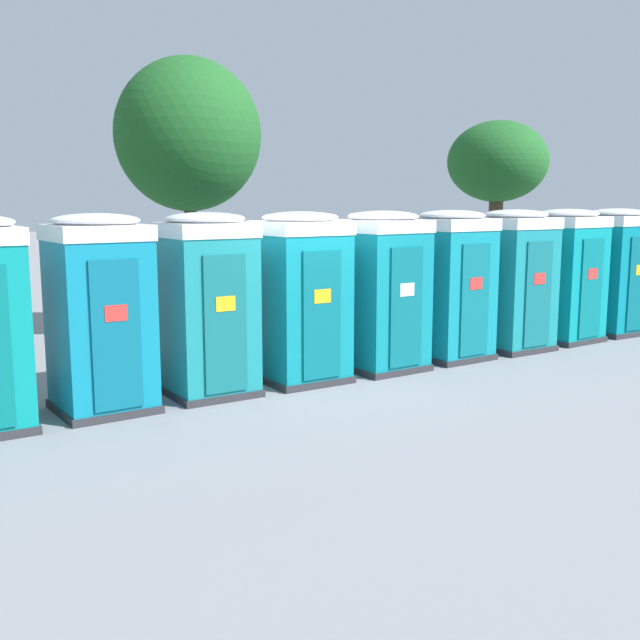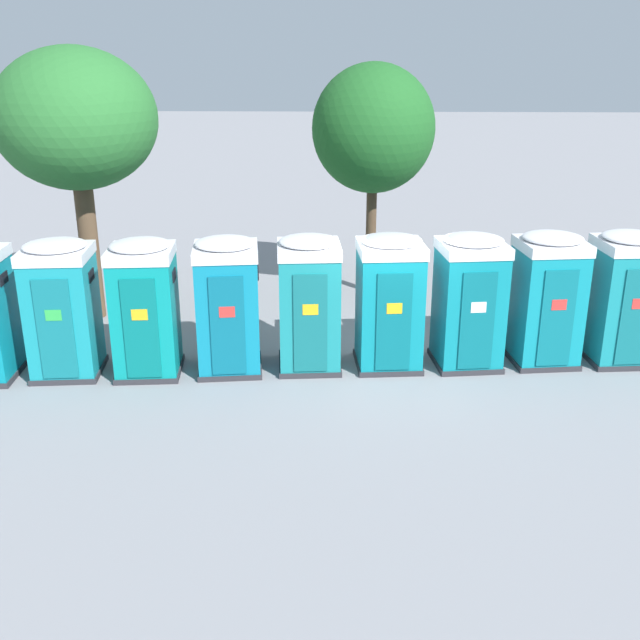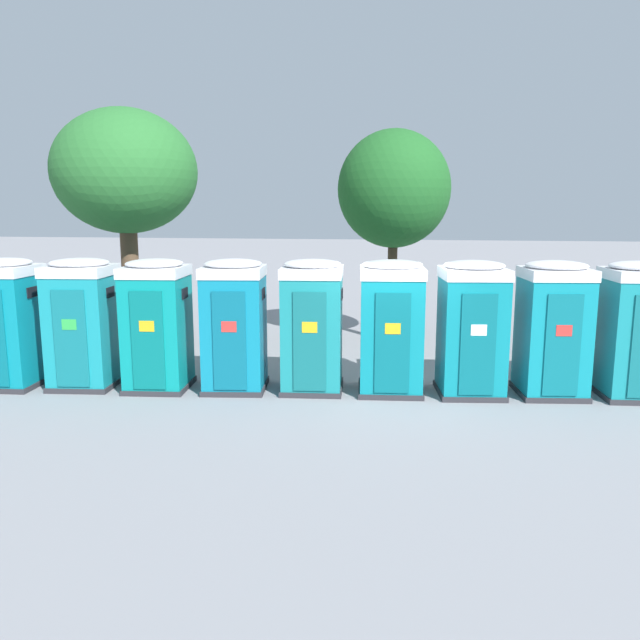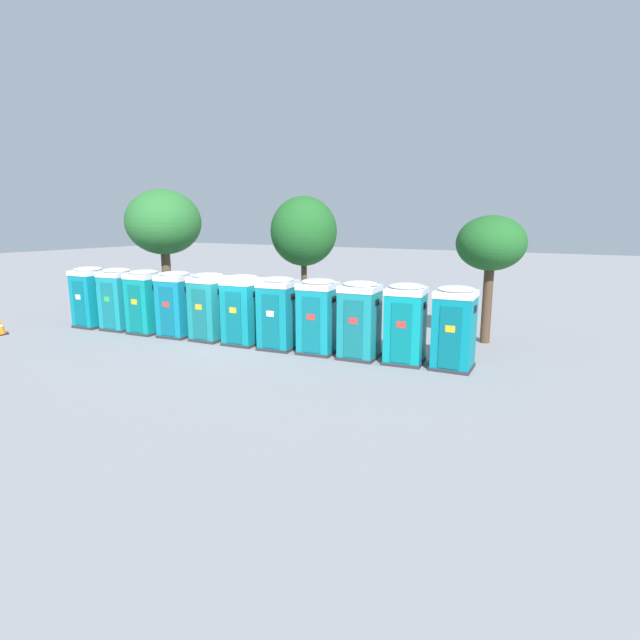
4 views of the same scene
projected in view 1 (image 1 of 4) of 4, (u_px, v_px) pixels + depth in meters
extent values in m
plane|color=gray|center=(297.00, 379.00, 11.43)|extent=(120.00, 120.00, 0.00)
cube|color=black|center=(20.00, 269.00, 8.89)|extent=(0.06, 0.36, 0.20)
cube|color=#2D2D33|center=(104.00, 406.00, 9.72)|extent=(1.31, 1.33, 0.10)
cube|color=#0E7D9C|center=(100.00, 323.00, 9.55)|extent=(1.25, 1.27, 2.10)
cube|color=#0B6179|center=(117.00, 335.00, 9.08)|extent=(0.61, 0.11, 1.85)
cube|color=red|center=(116.00, 313.00, 9.03)|extent=(0.28, 0.04, 0.20)
cube|color=black|center=(141.00, 263.00, 9.75)|extent=(0.07, 0.36, 0.20)
cube|color=white|center=(96.00, 232.00, 9.37)|extent=(1.29, 1.31, 0.20)
ellipsoid|color=white|center=(96.00, 220.00, 9.34)|extent=(1.23, 1.25, 0.18)
cube|color=#2D2D33|center=(209.00, 390.00, 10.56)|extent=(1.26, 1.29, 0.10)
cube|color=teal|center=(207.00, 313.00, 10.38)|extent=(1.20, 1.23, 2.10)
cube|color=#12676B|center=(226.00, 324.00, 9.91)|extent=(0.61, 0.08, 1.85)
cube|color=yellow|center=(226.00, 304.00, 9.85)|extent=(0.28, 0.03, 0.20)
cube|color=black|center=(243.00, 258.00, 10.57)|extent=(0.06, 0.36, 0.20)
cube|color=white|center=(205.00, 230.00, 10.20)|extent=(1.24, 1.27, 0.20)
ellipsoid|color=white|center=(205.00, 219.00, 10.18)|extent=(1.18, 1.21, 0.18)
cube|color=#2D2D33|center=(301.00, 377.00, 11.33)|extent=(1.32, 1.31, 0.10)
cube|color=#0C8291|center=(301.00, 305.00, 11.16)|extent=(1.25, 1.24, 2.10)
cube|color=#0A6571|center=(322.00, 315.00, 10.69)|extent=(0.63, 0.09, 1.85)
cube|color=yellow|center=(323.00, 296.00, 10.63)|extent=(0.28, 0.03, 0.20)
cube|color=black|center=(333.00, 254.00, 11.36)|extent=(0.06, 0.36, 0.20)
cube|color=white|center=(300.00, 228.00, 10.98)|extent=(1.29, 1.28, 0.20)
ellipsoid|color=white|center=(300.00, 217.00, 10.96)|extent=(1.23, 1.22, 0.18)
cube|color=#2D2D33|center=(381.00, 366.00, 12.11)|extent=(1.34, 1.34, 0.10)
cube|color=#0D808E|center=(382.00, 298.00, 11.94)|extent=(1.28, 1.28, 2.10)
cube|color=#0A646F|center=(406.00, 307.00, 11.47)|extent=(0.63, 0.11, 1.85)
cube|color=white|center=(407.00, 290.00, 11.42)|extent=(0.28, 0.04, 0.20)
cube|color=black|center=(410.00, 251.00, 12.15)|extent=(0.07, 0.36, 0.20)
cube|color=white|center=(383.00, 226.00, 11.75)|extent=(1.32, 1.31, 0.20)
ellipsoid|color=white|center=(383.00, 216.00, 11.73)|extent=(1.25, 1.25, 0.18)
cube|color=#2D2D33|center=(448.00, 355.00, 12.95)|extent=(1.33, 1.33, 0.10)
cube|color=teal|center=(450.00, 292.00, 12.78)|extent=(1.27, 1.27, 2.10)
cube|color=#0C6975|center=(475.00, 300.00, 12.32)|extent=(0.62, 0.11, 1.85)
cube|color=red|center=(476.00, 284.00, 12.26)|extent=(0.28, 0.04, 0.20)
cube|color=black|center=(475.00, 248.00, 12.99)|extent=(0.07, 0.36, 0.20)
cube|color=white|center=(452.00, 224.00, 12.60)|extent=(1.30, 1.31, 0.20)
ellipsoid|color=white|center=(452.00, 215.00, 12.58)|extent=(1.24, 1.24, 0.18)
cube|color=#2D2D33|center=(511.00, 346.00, 13.73)|extent=(1.31, 1.31, 0.10)
cube|color=teal|center=(513.00, 287.00, 13.55)|extent=(1.25, 1.24, 2.10)
cube|color=#10686E|center=(538.00, 294.00, 13.08)|extent=(0.63, 0.09, 1.85)
cube|color=red|center=(540.00, 279.00, 13.02)|extent=(0.28, 0.03, 0.20)
cube|color=black|center=(537.00, 245.00, 13.75)|extent=(0.06, 0.36, 0.20)
cube|color=white|center=(516.00, 223.00, 13.37)|extent=(1.29, 1.28, 0.20)
ellipsoid|color=white|center=(516.00, 214.00, 13.35)|extent=(1.23, 1.22, 0.18)
cube|color=#2D2D33|center=(562.00, 338.00, 14.59)|extent=(1.34, 1.35, 0.10)
cube|color=#098C93|center=(565.00, 282.00, 14.41)|extent=(1.28, 1.28, 2.10)
cube|color=#076D73|center=(591.00, 288.00, 13.95)|extent=(0.62, 0.11, 1.85)
cube|color=red|center=(593.00, 274.00, 13.89)|extent=(0.28, 0.05, 0.20)
cube|color=black|center=(586.00, 242.00, 14.63)|extent=(0.07, 0.36, 0.20)
cube|color=white|center=(568.00, 222.00, 14.23)|extent=(1.32, 1.32, 0.20)
ellipsoid|color=white|center=(569.00, 214.00, 14.21)|extent=(1.25, 1.26, 0.18)
cube|color=#2D2D33|center=(611.00, 331.00, 15.39)|extent=(1.26, 1.27, 0.10)
cube|color=#077C8D|center=(614.00, 277.00, 15.21)|extent=(1.20, 1.21, 2.10)
cube|color=#07616E|center=(639.00, 284.00, 14.73)|extent=(0.63, 0.07, 1.85)
cube|color=black|center=(635.00, 240.00, 15.39)|extent=(0.05, 0.36, 0.20)
cube|color=white|center=(618.00, 220.00, 15.03)|extent=(1.24, 1.24, 0.20)
ellipsoid|color=white|center=(618.00, 213.00, 15.01)|extent=(1.18, 1.18, 0.18)
cylinder|color=#4C3826|center=(494.00, 247.00, 18.61)|extent=(0.35, 0.35, 3.10)
ellipsoid|color=#1E5B23|center=(498.00, 161.00, 18.28)|extent=(2.44, 2.44, 1.96)
cylinder|color=#4C3826|center=(191.00, 257.00, 15.03)|extent=(0.25, 0.25, 3.15)
ellipsoid|color=#1E5B23|center=(188.00, 135.00, 14.65)|extent=(2.86, 2.86, 2.97)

